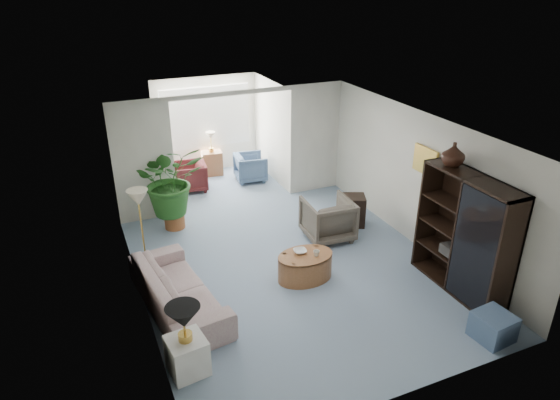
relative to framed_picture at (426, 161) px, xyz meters
name	(u,v)px	position (x,y,z in m)	size (l,w,h in m)	color
floor	(294,271)	(-2.46, 0.10, -1.70)	(6.00, 6.00, 0.00)	#8394AD
sunroom_floor	(222,185)	(-2.46, 4.20, -1.70)	(2.60, 2.60, 0.00)	#8394AD
back_pier_left	(144,162)	(-4.36, 3.10, -0.45)	(1.20, 0.12, 2.50)	silver
back_pier_right	(315,139)	(-0.56, 3.10, -0.45)	(1.20, 0.12, 2.50)	silver
back_header	(233,93)	(-2.46, 3.10, 0.75)	(2.60, 0.12, 0.10)	silver
window_pane	(206,117)	(-2.46, 5.28, -0.30)	(2.20, 0.02, 1.50)	white
window_blinds	(207,118)	(-2.46, 5.25, -0.30)	(2.20, 0.02, 1.50)	white
framed_picture	(426,161)	(0.00, 0.00, 0.00)	(0.04, 0.50, 0.40)	beige
sofa	(178,290)	(-4.49, -0.12, -1.37)	(2.27, 0.89, 0.66)	#C0B2A3
end_table	(187,356)	(-4.69, -1.47, -1.44)	(0.46, 0.46, 0.51)	white
table_lamp	(183,317)	(-4.69, -1.47, -0.84)	(0.44, 0.44, 0.30)	black
floor_lamp	(138,198)	(-4.73, 1.43, -0.45)	(0.36, 0.36, 0.28)	beige
coffee_table	(305,266)	(-2.37, -0.15, -1.47)	(0.95, 0.95, 0.45)	#945A36
coffee_bowl	(300,251)	(-2.42, -0.05, -1.22)	(0.21, 0.21, 0.05)	silver
coffee_cup	(316,253)	(-2.22, -0.25, -1.20)	(0.10, 0.10, 0.10)	beige
wingback_chair	(328,219)	(-1.37, 0.93, -1.30)	(0.86, 0.89, 0.81)	#60564C
side_table_dark	(351,210)	(-0.67, 1.23, -1.39)	(0.52, 0.42, 0.62)	black
entertainment_cabinet	(465,235)	(-0.23, -1.37, -0.73)	(0.47, 1.75, 1.94)	black
cabinet_urn	(453,154)	(-0.23, -0.87, 0.43)	(0.36, 0.36, 0.37)	black
ottoman	(493,327)	(-0.63, -2.54, -1.51)	(0.49, 0.49, 0.39)	slate
plant_pot	(175,220)	(-3.97, 2.52, -1.54)	(0.40, 0.40, 0.32)	brown
house_plant	(171,180)	(-3.97, 2.52, -0.67)	(1.29, 1.11, 1.43)	#255C1F
sunroom_chair_blue	(251,167)	(-1.71, 4.23, -1.37)	(0.71, 0.73, 0.66)	slate
sunroom_chair_maroon	(190,176)	(-3.21, 4.23, -1.37)	(0.71, 0.74, 0.67)	#541E1C
sunroom_table	(212,163)	(-2.46, 4.98, -1.40)	(0.49, 0.38, 0.60)	#945A36
shelf_clutter	(473,242)	(-0.28, -1.61, -0.72)	(0.30, 0.91, 1.06)	#302A25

